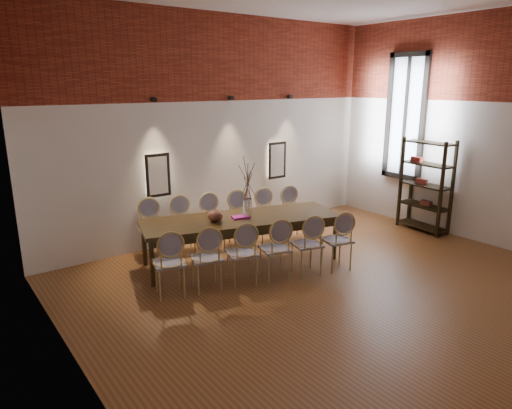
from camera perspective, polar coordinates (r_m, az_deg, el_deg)
floor at (r=6.43m, az=13.08°, el=-11.48°), size 7.00×7.00×0.02m
wall_back at (r=8.51m, az=-4.74°, el=9.44°), size 7.00×0.10×4.00m
wall_left at (r=3.85m, az=-21.70°, el=1.72°), size 0.10×7.00×4.00m
wall_right at (r=8.86m, az=29.13°, el=7.84°), size 0.10×7.00×4.00m
brick_band_back at (r=8.43m, az=-4.66°, el=17.89°), size 7.00×0.02×1.50m
brick_band_left at (r=3.80m, az=-22.53°, el=20.53°), size 0.02×7.00×1.50m
niche_left at (r=7.92m, az=-12.25°, el=3.61°), size 0.36×0.06×0.66m
niche_right at (r=9.28m, az=2.54°, el=5.56°), size 0.36×0.06×0.66m
spot_fixture_left at (r=7.75m, az=-12.67°, el=12.67°), size 0.08×0.10×0.08m
spot_fixture_mid at (r=8.48m, az=-3.16°, el=13.16°), size 0.08×0.10×0.08m
spot_fixture_right at (r=9.33m, az=4.22°, el=13.31°), size 0.08×0.10×0.08m
window_glass at (r=9.77m, az=18.23°, el=10.34°), size 0.02×0.78×2.38m
window_frame at (r=9.75m, az=18.17°, el=10.34°), size 0.08×0.90×2.50m
window_mullion at (r=9.75m, az=18.17°, el=10.34°), size 0.06×0.06×2.40m
dining_table at (r=7.33m, az=-1.87°, el=-4.45°), size 3.26×1.81×0.75m
chair_near_a at (r=6.30m, az=-10.81°, el=-7.15°), size 0.54×0.54×0.94m
chair_near_b at (r=6.39m, az=-6.22°, el=-6.61°), size 0.54×0.54×0.94m
chair_near_c at (r=6.53m, az=-1.80°, el=-6.06°), size 0.54×0.54×0.94m
chair_near_d at (r=6.71m, az=2.40°, el=-5.49°), size 0.54×0.54×0.94m
chair_near_e at (r=6.91m, az=6.36°, el=-4.93°), size 0.54×0.54×0.94m
chair_near_f at (r=7.15m, az=10.07°, el=-4.39°), size 0.54×0.54×0.94m
chair_far_a at (r=7.75m, az=-12.88°, el=-3.02°), size 0.54×0.54×0.94m
chair_far_b at (r=7.83m, az=-9.13°, el=-2.64°), size 0.54×0.54×0.94m
chair_far_c at (r=7.94m, az=-5.48°, el=-2.26°), size 0.54×0.54×0.94m
chair_far_d at (r=8.09m, az=-1.94°, el=-1.89°), size 0.54×0.54×0.94m
chair_far_e at (r=8.26m, az=1.46°, el=-1.52°), size 0.54×0.54×0.94m
chair_far_f at (r=8.46m, az=4.71°, el=-1.16°), size 0.54×0.54×0.94m
vase at (r=7.21m, az=-1.06°, el=-0.41°), size 0.14×0.14×0.30m
dried_branches at (r=7.11m, az=-1.08°, el=3.09°), size 0.50×0.50×0.70m
bowl at (r=7.03m, az=-5.11°, el=-1.40°), size 0.24×0.24×0.18m
book at (r=7.20m, az=-1.96°, el=-1.57°), size 0.30×0.24×0.03m
shelving_rack at (r=9.40m, az=20.44°, el=2.27°), size 0.47×1.03×1.80m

